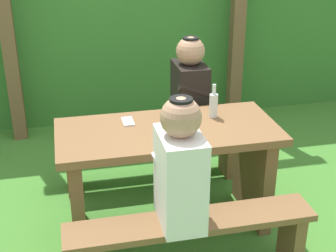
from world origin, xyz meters
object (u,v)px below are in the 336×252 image
object	(u,v)px
bench_far	(152,147)
person_white_shirt	(180,167)
bench_near	(191,237)
picnic_table	(168,160)
person_black_coat	(190,88)
bottle_left	(214,105)
cell_phone	(128,121)
drinking_glass	(191,126)

from	to	relation	value
bench_far	person_white_shirt	world-z (taller)	person_white_shirt
bench_near	bench_far	bearing A→B (deg)	90.00
picnic_table	bench_far	world-z (taller)	picnic_table
person_black_coat	bottle_left	xyz separation A→B (m)	(0.04, -0.46, 0.05)
bench_far	bottle_left	xyz separation A→B (m)	(0.33, -0.46, 0.50)
bench_far	person_black_coat	size ratio (longest dim) A/B	1.95
bench_near	person_white_shirt	size ratio (longest dim) A/B	1.95
cell_phone	person_black_coat	bearing A→B (deg)	37.98
picnic_table	bottle_left	world-z (taller)	bottle_left
drinking_glass	cell_phone	xyz separation A→B (m)	(-0.35, 0.25, -0.04)
picnic_table	bench_near	size ratio (longest dim) A/B	1.00
picnic_table	bottle_left	distance (m)	0.47
bottle_left	cell_phone	xyz separation A→B (m)	(-0.57, 0.03, -0.08)
person_black_coat	bottle_left	size ratio (longest dim) A/B	3.19
person_black_coat	cell_phone	size ratio (longest dim) A/B	5.14
person_black_coat	bench_near	bearing A→B (deg)	-104.39
bench_near	drinking_glass	distance (m)	0.68
bottle_left	person_black_coat	bearing A→B (deg)	94.68
person_white_shirt	person_black_coat	size ratio (longest dim) A/B	1.00
bench_near	person_white_shirt	distance (m)	0.46
picnic_table	bench_far	bearing A→B (deg)	90.00
bench_near	bench_far	size ratio (longest dim) A/B	1.00
bench_near	bottle_left	size ratio (longest dim) A/B	6.21
bench_far	picnic_table	bearing A→B (deg)	-90.00
person_white_shirt	cell_phone	world-z (taller)	person_white_shirt
picnic_table	bench_near	world-z (taller)	picnic_table
person_white_shirt	person_black_coat	xyz separation A→B (m)	(0.36, 1.15, 0.00)
picnic_table	bench_far	distance (m)	0.61
drinking_glass	bench_near	bearing A→B (deg)	-104.21
bench_far	person_white_shirt	distance (m)	1.24
picnic_table	bottle_left	size ratio (longest dim) A/B	6.21
drinking_glass	cell_phone	size ratio (longest dim) A/B	0.70
bench_near	cell_phone	distance (m)	0.87
person_white_shirt	picnic_table	bearing A→B (deg)	83.56
picnic_table	drinking_glass	size ratio (longest dim) A/B	14.33
person_white_shirt	person_black_coat	distance (m)	1.21
bottle_left	cell_phone	bearing A→B (deg)	176.54
drinking_glass	bottle_left	size ratio (longest dim) A/B	0.43
drinking_glass	cell_phone	world-z (taller)	drinking_glass
picnic_table	cell_phone	distance (m)	0.36
drinking_glass	bottle_left	bearing A→B (deg)	45.48
cell_phone	bench_far	bearing A→B (deg)	60.68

